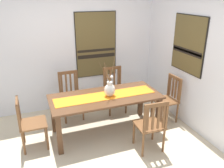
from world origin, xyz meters
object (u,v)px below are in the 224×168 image
(chair_3, at_px, (71,95))
(chair_4, at_px, (151,125))
(centerpiece_vase, at_px, (110,89))
(painting_on_side_wall, at_px, (188,44))
(painting_on_back_wall, at_px, (96,45))
(chair_2, at_px, (29,122))
(chair_1, at_px, (168,98))
(dining_table, at_px, (105,101))
(chair_0, at_px, (114,89))

(chair_3, relative_size, chair_4, 1.05)
(centerpiece_vase, height_order, painting_on_side_wall, painting_on_side_wall)
(painting_on_back_wall, height_order, painting_on_side_wall, painting_on_side_wall)
(chair_3, height_order, painting_on_side_wall, painting_on_side_wall)
(chair_2, bearing_deg, painting_on_back_wall, 39.20)
(centerpiece_vase, relative_size, chair_1, 0.79)
(painting_on_side_wall, bearing_deg, dining_table, 175.55)
(dining_table, relative_size, chair_2, 2.21)
(painting_on_side_wall, bearing_deg, chair_4, -148.78)
(chair_1, bearing_deg, painting_on_back_wall, 129.20)
(painting_on_back_wall, bearing_deg, chair_3, -145.96)
(chair_1, bearing_deg, chair_0, 137.14)
(centerpiece_vase, height_order, painting_on_back_wall, painting_on_back_wall)
(chair_4, distance_m, painting_on_back_wall, 2.23)
(centerpiece_vase, distance_m, painting_on_back_wall, 1.42)
(chair_2, height_order, chair_4, chair_4)
(dining_table, relative_size, chair_4, 2.13)
(chair_0, height_order, chair_4, chair_0)
(dining_table, distance_m, chair_3, 0.93)
(painting_on_side_wall, bearing_deg, chair_2, 177.38)
(chair_1, height_order, chair_2, chair_1)
(chair_0, xyz_separation_m, chair_2, (-1.76, -0.74, -0.02))
(dining_table, height_order, chair_0, chair_0)
(chair_3, bearing_deg, painting_on_side_wall, -24.18)
(painting_on_side_wall, bearing_deg, chair_0, 141.44)
(chair_1, xyz_separation_m, chair_4, (-0.80, -0.74, -0.00))
(chair_3, bearing_deg, dining_table, -59.03)
(dining_table, height_order, chair_2, chair_2)
(chair_0, xyz_separation_m, chair_4, (0.03, -1.51, -0.01))
(dining_table, distance_m, chair_4, 0.92)
(dining_table, distance_m, painting_on_back_wall, 1.48)
(chair_0, relative_size, painting_on_back_wall, 0.68)
(dining_table, bearing_deg, chair_4, -57.46)
(chair_3, xyz_separation_m, painting_on_side_wall, (2.02, -0.91, 1.05))
(dining_table, xyz_separation_m, chair_4, (0.49, -0.76, -0.15))
(dining_table, height_order, chair_1, chair_1)
(painting_on_side_wall, bearing_deg, chair_1, 159.27)
(chair_3, distance_m, chair_4, 1.82)
(chair_0, height_order, chair_2, chair_0)
(chair_1, height_order, chair_3, chair_3)
(centerpiece_vase, height_order, chair_1, centerpiece_vase)
(painting_on_side_wall, bearing_deg, painting_on_back_wall, 133.38)
(centerpiece_vase, distance_m, painting_on_side_wall, 1.64)
(chair_1, relative_size, chair_4, 1.01)
(chair_0, distance_m, chair_2, 1.91)
(chair_0, relative_size, chair_2, 1.08)
(chair_0, xyz_separation_m, chair_3, (-0.93, 0.04, 0.00))
(chair_0, height_order, chair_1, chair_0)
(chair_1, height_order, painting_on_side_wall, painting_on_side_wall)
(chair_2, relative_size, painting_on_back_wall, 0.63)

